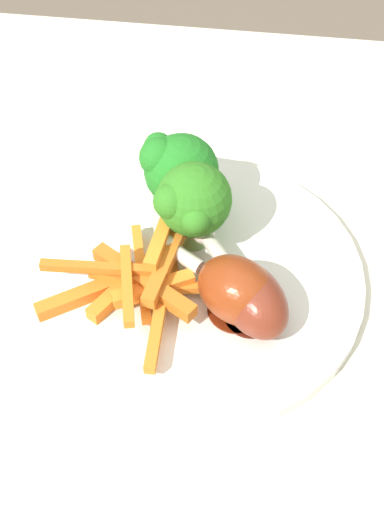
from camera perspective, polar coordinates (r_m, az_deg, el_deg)
The scene contains 7 objects.
dining_table at distance 0.71m, azimuth -0.48°, elevation -4.52°, with size 1.28×0.67×0.73m.
dinner_plate at distance 0.59m, azimuth 0.00°, elevation -1.61°, with size 0.29×0.29×0.01m, color white.
broccoli_floret_front at distance 0.57m, azimuth 0.12°, elevation 4.50°, with size 0.06×0.07×0.08m.
broccoli_floret_middle at distance 0.60m, azimuth -1.06°, elevation 7.09°, with size 0.07×0.06×0.08m.
carrot_fries_pile at distance 0.57m, azimuth -4.29°, elevation -1.87°, with size 0.14×0.15×0.04m.
chicken_drumstick_near at distance 0.55m, azimuth 4.59°, elevation -3.12°, with size 0.10×0.12×0.05m.
chicken_drumstick_far at distance 0.55m, azimuth 3.36°, elevation -2.60°, with size 0.11×0.09×0.05m.
Camera 1 is at (-0.06, 0.41, 1.20)m, focal length 49.82 mm.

